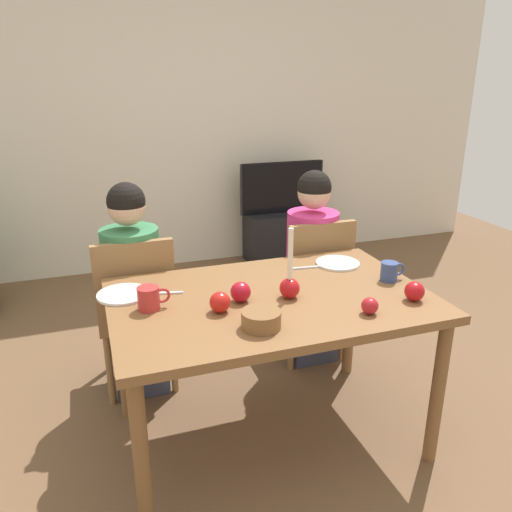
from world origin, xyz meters
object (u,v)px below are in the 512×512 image
Objects in this scene: dining_table at (271,313)px; chair_right at (313,282)px; apple_by_right_mug at (370,306)px; person_right_child at (311,271)px; bowl_walnuts at (261,319)px; candle_centerpiece at (290,284)px; mug_left at (149,298)px; chair_left at (136,306)px; tv_stand at (281,237)px; tv at (282,187)px; person_left_child at (134,294)px; mug_right at (390,271)px; apple_by_left_plate at (220,302)px; plate_right at (338,263)px; apple_far_edge at (241,292)px; apple_near_candle at (414,291)px; plate_left at (123,294)px.

chair_right is at bearing 50.50° from dining_table.
person_right_child is at bearing 79.02° from apple_by_right_mug.
chair_right is at bearing 53.73° from bowl_walnuts.
mug_left is (-0.59, 0.08, -0.02)m from candle_centerpiece.
chair_left reaches higher than tv_stand.
chair_left is 1.14× the size of tv.
bowl_walnuts is at bearing -66.20° from person_left_child.
mug_right is at bearing 3.04° from candle_centerpiece.
apple_by_left_plate is (0.28, -0.72, 0.22)m from person_left_child.
mug_right is at bearing -99.29° from tv.
mug_left is 1.11× the size of mug_right.
chair_right is 0.43m from plate_right.
chair_right reaches higher than apple_by_left_plate.
apple_far_edge is at bearing 90.89° from bowl_walnuts.
person_left_child is 0.81m from apple_by_left_plate.
apple_by_left_plate is (-1.23, -2.38, 0.08)m from tv.
plate_right is at bearing 101.36° from apple_near_candle.
candle_centerpiece reaches higher than chair_left.
chair_right is 0.07m from person_right_child.
apple_by_left_plate is at bearing -117.27° from tv.
bowl_walnuts is at bearing -113.47° from tv.
chair_left is at bearing 78.73° from plate_left.
chair_right is 10.28× the size of apple_by_left_plate.
bowl_walnuts is (-0.73, -0.25, -0.01)m from mug_right.
plate_left is 0.21m from mug_left.
candle_centerpiece is at bearing -122.16° from person_right_child.
tv is (0.00, 0.00, 0.47)m from tv_stand.
bowl_walnuts is at bearing -113.48° from tv_stand.
apple_by_left_plate reaches higher than dining_table.
apple_by_left_plate is (-1.23, -2.38, 0.55)m from tv_stand.
apple_near_candle is at bearing -23.40° from dining_table.
mug_left is at bearing 158.22° from apple_by_right_mug.
plate_left is 0.47m from apple_by_left_plate.
tv_stand is 7.42× the size of apple_near_candle.
mug_right is (0.52, 0.03, -0.02)m from candle_centerpiece.
apple_near_candle is at bearing -14.68° from mug_left.
apple_far_edge is at bearing -25.93° from plate_left.
apple_by_left_plate is (0.27, -0.12, -0.01)m from mug_left.
chair_left is 1.00m from bowl_walnuts.
plate_right is at bearing -103.97° from tv.
apple_by_right_mug is at bearing -31.63° from apple_far_edge.
candle_centerpiece is at bearing -48.28° from person_left_child.
chair_right is 0.96m from apple_by_right_mug.
mug_left is at bearing -123.53° from tv_stand.
apple_far_edge is at bearing 148.37° from apple_by_right_mug.
mug_left is 1.94× the size of apple_by_right_mug.
dining_table is at bearing 62.26° from bowl_walnuts.
person_right_child reaches higher than chair_right.
apple_far_edge is (0.47, -0.23, 0.04)m from plate_left.
mug_left is at bearing 165.32° from apple_near_candle.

